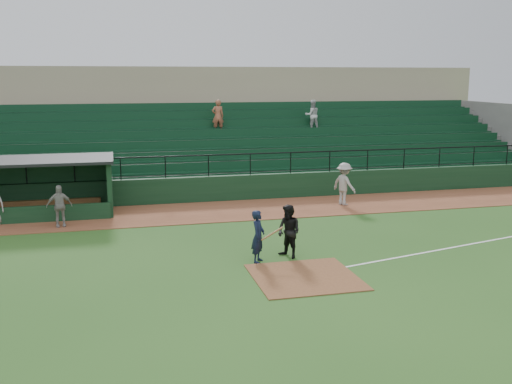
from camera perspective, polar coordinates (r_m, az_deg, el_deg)
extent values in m
plane|color=#264F19|center=(18.19, 3.79, -7.30)|extent=(90.00, 90.00, 0.00)
cube|color=brown|center=(25.64, -1.60, -1.78)|extent=(40.00, 4.00, 0.03)
cube|color=brown|center=(17.28, 4.80, -8.27)|extent=(3.00, 3.00, 0.03)
cube|color=white|center=(22.80, 22.43, -4.31)|extent=(17.49, 4.44, 0.01)
cube|color=black|center=(27.63, -2.57, 0.40)|extent=(36.00, 0.35, 1.20)
cylinder|color=black|center=(27.38, -2.60, 3.69)|extent=(36.00, 0.06, 0.06)
cube|color=slate|center=(32.21, -4.30, 4.07)|extent=(36.00, 9.00, 3.60)
cube|color=#0E351D|center=(31.67, -4.16, 4.77)|extent=(34.56, 8.00, 4.05)
cube|color=slate|center=(39.40, 22.56, 4.98)|extent=(0.35, 9.50, 4.20)
cube|color=gray|center=(38.48, -5.96, 7.29)|extent=(38.00, 3.00, 6.40)
cube|color=slate|center=(36.47, -5.53, 7.87)|extent=(36.00, 2.00, 0.20)
imported|color=silver|center=(34.32, 5.51, 7.48)|extent=(0.86, 0.67, 1.77)
imported|color=#A85A3D|center=(32.91, -3.75, 7.41)|extent=(0.67, 0.44, 1.83)
cube|color=black|center=(27.59, -22.95, 0.66)|extent=(8.50, 0.20, 2.30)
cube|color=black|center=(25.94, -14.10, 0.60)|extent=(0.20, 2.60, 2.30)
cube|color=black|center=(26.14, -23.58, 2.77)|extent=(8.90, 3.20, 0.12)
cube|color=olive|center=(27.37, -22.93, -1.34)|extent=(7.65, 0.40, 0.50)
cube|color=black|center=(25.18, -23.73, -2.19)|extent=(8.50, 0.12, 0.70)
imported|color=black|center=(18.38, 0.21, -4.36)|extent=(0.65, 0.73, 1.67)
cylinder|color=olive|center=(18.26, 1.58, -4.09)|extent=(0.79, 0.34, 0.35)
imported|color=black|center=(18.85, 3.23, -3.88)|extent=(0.99, 1.06, 1.74)
imported|color=#A19C97|center=(26.75, 8.61, 0.78)|extent=(1.19, 1.43, 1.93)
imported|color=gray|center=(23.86, -18.67, -1.29)|extent=(1.01, 0.53, 1.64)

